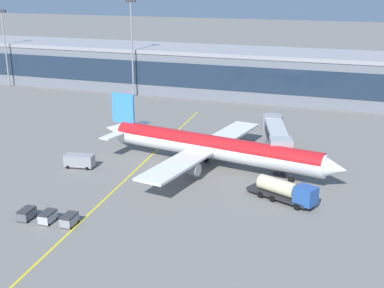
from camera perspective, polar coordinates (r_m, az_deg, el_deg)
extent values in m
plane|color=slate|center=(85.16, -2.93, -3.45)|extent=(700.00, 700.00, 0.00)
cube|color=yellow|center=(89.09, -5.90, -2.54)|extent=(6.26, 79.80, 0.01)
cube|color=slate|center=(146.90, 1.81, 7.97)|extent=(207.60, 19.81, 11.55)
cube|color=#1E2D42|center=(137.49, 0.54, 7.54)|extent=(201.37, 0.16, 6.47)
cube|color=#99999E|center=(145.96, 1.84, 10.40)|extent=(211.75, 20.21, 1.00)
cylinder|color=white|center=(87.28, 2.41, -0.42)|extent=(38.67, 10.23, 3.72)
cylinder|color=red|center=(87.18, 2.41, -0.21)|extent=(37.89, 9.95, 3.57)
cone|color=white|center=(80.66, 15.58, -2.64)|extent=(4.27, 4.11, 3.53)
cone|color=white|center=(97.88, -8.51, 1.65)|extent=(4.94, 3.87, 3.16)
cube|color=#388CD1|center=(95.62, -7.67, 3.95)|extent=(4.83, 1.18, 5.58)
cube|color=white|center=(99.26, -6.07, 2.09)|extent=(2.98, 6.20, 0.24)
cube|color=white|center=(93.55, -8.68, 1.00)|extent=(2.98, 6.20, 0.24)
cube|color=white|center=(96.56, 4.29, 1.17)|extent=(7.49, 16.79, 0.40)
cube|color=white|center=(79.82, -1.81, -2.40)|extent=(7.49, 16.79, 0.40)
cylinder|color=#939399|center=(94.02, 4.07, -0.13)|extent=(3.17, 2.50, 2.05)
cylinder|color=#939399|center=(82.17, -0.15, -2.77)|extent=(3.17, 2.50, 2.05)
cylinder|color=black|center=(83.37, 10.94, -3.87)|extent=(1.05, 0.56, 1.00)
cylinder|color=slate|center=(83.07, 10.97, -3.33)|extent=(0.20, 0.20, 1.70)
cylinder|color=black|center=(90.68, 1.56, -1.75)|extent=(1.05, 0.56, 1.00)
cylinder|color=slate|center=(90.40, 1.56, -1.24)|extent=(0.20, 0.20, 1.70)
cylinder|color=black|center=(87.91, 0.54, -2.38)|extent=(1.05, 0.56, 1.00)
cylinder|color=slate|center=(87.62, 0.54, -1.86)|extent=(0.20, 0.20, 1.70)
cube|color=#B2B7BC|center=(91.48, 9.33, 1.07)|extent=(7.08, 15.16, 2.80)
cube|color=#232328|center=(91.49, 9.36, 1.07)|extent=(6.52, 12.90, 1.54)
cube|color=#9EA3A8|center=(84.41, 9.83, -0.39)|extent=(4.36, 4.08, 2.94)
cylinder|color=#4C4C51|center=(85.43, 9.73, -2.38)|extent=(0.70, 0.70, 3.46)
cube|color=#262628|center=(85.98, 9.67, -3.37)|extent=(2.23, 2.23, 0.30)
cylinder|color=gray|center=(98.61, 8.89, 2.31)|extent=(3.90, 3.90, 3.08)
cylinder|color=gray|center=(99.48, 8.81, 0.58)|extent=(1.80, 1.80, 3.46)
cube|color=#232326|center=(76.49, 9.62, -5.62)|extent=(10.17, 6.26, 0.50)
cube|color=#26519E|center=(73.93, 12.51, -5.60)|extent=(3.56, 3.41, 2.50)
cube|color=black|center=(73.17, 13.39, -5.49)|extent=(1.06, 2.17, 1.12)
cylinder|color=beige|center=(76.11, 9.49, -4.63)|extent=(6.38, 4.40, 2.20)
cylinder|color=black|center=(75.72, 12.54, -6.27)|extent=(1.06, 0.72, 1.00)
cylinder|color=black|center=(73.84, 11.59, -6.84)|extent=(1.06, 0.72, 1.00)
cylinder|color=black|center=(77.66, 9.91, -5.47)|extent=(1.06, 0.72, 1.00)
cylinder|color=black|center=(75.83, 8.92, -6.01)|extent=(1.06, 0.72, 1.00)
cylinder|color=black|center=(78.71, 8.63, -5.08)|extent=(1.06, 0.72, 1.00)
cylinder|color=black|center=(76.90, 7.62, -5.60)|extent=(1.06, 0.72, 1.00)
cube|color=gray|center=(90.01, -12.41, -1.79)|extent=(5.26, 2.82, 2.00)
cube|color=black|center=(89.42, -11.68, -1.63)|extent=(2.01, 2.13, 0.60)
cylinder|color=black|center=(90.50, -11.11, -2.26)|extent=(0.63, 0.34, 0.60)
cylinder|color=black|center=(88.87, -11.56, -2.67)|extent=(0.63, 0.34, 0.60)
cylinder|color=black|center=(91.84, -13.14, -2.10)|extent=(0.63, 0.34, 0.60)
cylinder|color=black|center=(90.23, -13.62, -2.50)|extent=(0.63, 0.34, 0.60)
cube|color=#595B60|center=(73.12, -17.88, -7.43)|extent=(1.64, 2.68, 1.10)
cube|color=#333338|center=(72.84, -17.94, -6.93)|extent=(1.67, 2.73, 0.10)
cylinder|color=black|center=(74.52, -17.89, -7.41)|extent=(0.14, 0.37, 0.36)
cylinder|color=black|center=(73.73, -16.91, -7.59)|extent=(0.14, 0.37, 0.36)
cylinder|color=black|center=(72.99, -18.79, -8.05)|extent=(0.14, 0.37, 0.36)
cylinder|color=black|center=(72.19, -17.80, -8.24)|extent=(0.14, 0.37, 0.36)
cube|color=#B2B7BC|center=(71.47, -15.73, -7.83)|extent=(1.64, 2.68, 1.10)
cube|color=#333338|center=(71.18, -15.78, -7.32)|extent=(1.67, 2.73, 0.10)
cylinder|color=black|center=(72.86, -15.77, -7.80)|extent=(0.14, 0.37, 0.36)
cylinder|color=black|center=(72.12, -14.75, -7.98)|extent=(0.14, 0.37, 0.36)
cylinder|color=black|center=(71.30, -16.65, -8.46)|extent=(0.14, 0.37, 0.36)
cylinder|color=black|center=(70.55, -15.61, -8.66)|extent=(0.14, 0.37, 0.36)
cube|color=gray|center=(69.92, -13.47, -8.23)|extent=(1.64, 2.68, 1.10)
cube|color=#333338|center=(69.62, -13.52, -7.71)|extent=(1.67, 2.73, 0.10)
cylinder|color=black|center=(71.31, -13.56, -8.19)|extent=(0.14, 0.37, 0.36)
cylinder|color=black|center=(70.62, -12.49, -8.38)|extent=(0.14, 0.37, 0.36)
cylinder|color=black|center=(69.72, -14.41, -8.89)|extent=(0.14, 0.37, 0.36)
cylinder|color=black|center=(69.01, -13.32, -9.09)|extent=(0.14, 0.37, 0.36)
cylinder|color=gray|center=(164.03, -20.00, 9.76)|extent=(0.44, 0.44, 21.76)
cube|color=#333338|center=(163.04, -20.43, 13.68)|extent=(2.80, 0.50, 0.80)
cylinder|color=gray|center=(141.40, -6.66, 10.27)|extent=(0.44, 0.44, 25.19)
cube|color=#333338|center=(140.32, -6.86, 15.54)|extent=(2.80, 0.50, 0.80)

